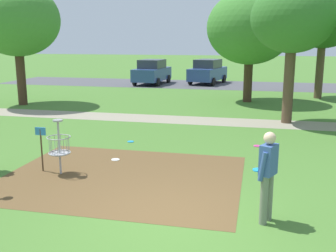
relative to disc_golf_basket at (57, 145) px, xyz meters
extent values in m
plane|color=#47752D|center=(3.26, -1.94, -0.75)|extent=(160.00, 160.00, 0.00)
cube|color=brown|center=(1.65, 0.12, -0.75)|extent=(5.77, 4.64, 0.01)
cylinder|color=#9E9EA3|center=(0.06, -0.01, -0.08)|extent=(0.05, 0.05, 1.35)
cylinder|color=#9E9EA3|center=(0.06, -0.01, 0.62)|extent=(0.24, 0.24, 0.04)
torus|color=#9E9EA3|center=(0.06, -0.01, 0.20)|extent=(0.58, 0.58, 0.02)
torus|color=#9E9EA3|center=(0.06, -0.01, -0.20)|extent=(0.55, 0.55, 0.03)
cylinder|color=#9E9EA3|center=(0.06, -0.01, -0.22)|extent=(0.48, 0.48, 0.02)
cylinder|color=gray|center=(0.30, -0.01, 0.00)|extent=(0.01, 0.01, 0.40)
cylinder|color=gray|center=(0.25, 0.13, 0.00)|extent=(0.01, 0.01, 0.40)
cylinder|color=gray|center=(0.13, 0.22, 0.00)|extent=(0.01, 0.01, 0.40)
cylinder|color=gray|center=(-0.01, 0.22, 0.00)|extent=(0.01, 0.01, 0.40)
cylinder|color=gray|center=(-0.13, 0.13, 0.00)|extent=(0.01, 0.01, 0.40)
cylinder|color=gray|center=(-0.18, -0.01, 0.00)|extent=(0.01, 0.01, 0.40)
cylinder|color=gray|center=(-0.13, -0.15, 0.00)|extent=(0.01, 0.01, 0.40)
cylinder|color=gray|center=(-0.01, -0.24, 0.00)|extent=(0.01, 0.01, 0.40)
cylinder|color=gray|center=(0.13, -0.24, 0.00)|extent=(0.01, 0.01, 0.40)
cylinder|color=gray|center=(0.25, -0.15, 0.00)|extent=(0.01, 0.01, 0.40)
cylinder|color=#4C3823|center=(-0.49, 0.09, -0.20)|extent=(0.04, 0.04, 1.10)
cube|color=#3384C6|center=(-0.49, 0.09, 0.30)|extent=(0.28, 0.03, 0.20)
cylinder|color=slate|center=(4.99, -1.74, -0.29)|extent=(0.14, 0.14, 0.92)
cylinder|color=slate|center=(5.09, -1.54, -0.29)|extent=(0.14, 0.14, 0.92)
cube|color=#385693|center=(5.04, -1.64, 0.45)|extent=(0.35, 0.42, 0.56)
sphere|color=beige|center=(5.04, -1.64, 0.85)|extent=(0.22, 0.22, 0.22)
cylinder|color=#385693|center=(4.94, -1.80, 0.36)|extent=(0.19, 0.15, 0.55)
cylinder|color=#385693|center=(5.10, -1.46, 0.36)|extent=(0.19, 0.15, 0.55)
cylinder|color=#1E93DB|center=(4.88, -1.56, 0.22)|extent=(0.22, 0.22, 0.02)
cylinder|color=#E53D99|center=(4.86, 3.78, -0.74)|extent=(0.23, 0.23, 0.02)
cylinder|color=#1E93DB|center=(0.78, 3.42, -0.74)|extent=(0.21, 0.21, 0.02)
cylinder|color=white|center=(0.99, 1.40, -0.74)|extent=(0.23, 0.23, 0.02)
cylinder|color=#422D1E|center=(4.26, 13.12, 0.36)|extent=(0.46, 0.46, 2.23)
ellipsoid|color=#428433|center=(4.26, 13.12, 3.17)|extent=(4.54, 4.54, 3.85)
cylinder|color=#422D1E|center=(-7.05, 9.53, 0.59)|extent=(0.45, 0.45, 2.68)
ellipsoid|color=#428433|center=(-7.05, 9.53, 3.52)|extent=(4.25, 4.25, 3.62)
cylinder|color=brown|center=(8.20, 15.41, 0.75)|extent=(0.43, 0.43, 3.01)
ellipsoid|color=#285B1E|center=(8.20, 15.41, 3.70)|extent=(3.85, 3.85, 3.27)
cylinder|color=brown|center=(5.99, 7.81, 0.71)|extent=(0.41, 0.41, 2.94)
ellipsoid|color=#38752D|center=(5.99, 7.81, 3.40)|extent=(3.23, 3.23, 2.75)
cube|color=#4C4C51|center=(3.26, 20.97, -0.75)|extent=(36.00, 6.00, 0.01)
cube|color=#2D4784|center=(-3.05, 20.46, 0.00)|extent=(2.12, 4.33, 0.90)
cube|color=#2D333D|center=(-3.05, 20.46, 0.77)|extent=(1.75, 2.30, 0.64)
cylinder|color=black|center=(-3.84, 21.83, -0.45)|extent=(0.23, 0.61, 0.60)
cylinder|color=black|center=(-2.05, 21.69, -0.45)|extent=(0.23, 0.61, 0.60)
cylinder|color=black|center=(-4.05, 19.24, -0.45)|extent=(0.23, 0.61, 0.60)
cylinder|color=black|center=(-2.25, 19.09, -0.45)|extent=(0.23, 0.61, 0.60)
cube|color=#2D4784|center=(1.02, 21.72, 0.00)|extent=(2.66, 4.49, 0.90)
cube|color=#2D333D|center=(1.02, 21.72, 0.77)|extent=(2.02, 2.47, 0.64)
cylinder|color=black|center=(0.42, 23.19, -0.45)|extent=(0.30, 0.62, 0.60)
cylinder|color=black|center=(2.17, 22.80, -0.45)|extent=(0.30, 0.62, 0.60)
cylinder|color=black|center=(-0.14, 20.65, -0.45)|extent=(0.30, 0.62, 0.60)
cylinder|color=black|center=(1.62, 20.26, -0.45)|extent=(0.30, 0.62, 0.60)
cube|color=gray|center=(3.26, 7.41, -0.75)|extent=(40.00, 1.71, 0.00)
camera|label=1|loc=(4.79, -8.67, 2.55)|focal=42.45mm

